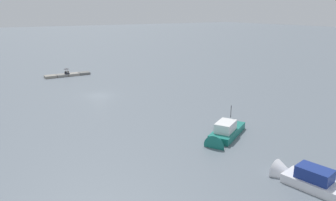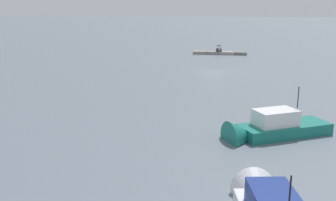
{
  "view_description": "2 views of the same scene",
  "coord_description": "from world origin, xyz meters",
  "px_view_note": "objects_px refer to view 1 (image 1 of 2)",
  "views": [
    {
      "loc": [
        17.75,
        50.73,
        13.87
      ],
      "look_at": [
        -5.34,
        13.32,
        1.54
      ],
      "focal_mm": 34.6,
      "sensor_mm": 36.0,
      "label": 1
    },
    {
      "loc": [
        -2.77,
        51.12,
        8.66
      ],
      "look_at": [
        1.45,
        26.75,
        2.58
      ],
      "focal_mm": 41.71,
      "sensor_mm": 36.0,
      "label": 2
    }
  ],
  "objects_px": {
    "umbrella_open_black": "(66,69)",
    "motorboat_white_mid": "(308,181)",
    "motorboat_teal_far": "(224,135)",
    "person_seated_grey_left": "(68,73)",
    "person_seated_dark_right": "(66,73)"
  },
  "relations": [
    {
      "from": "umbrella_open_black",
      "to": "motorboat_white_mid",
      "type": "relative_size",
      "value": 0.17
    },
    {
      "from": "person_seated_grey_left",
      "to": "motorboat_teal_far",
      "type": "distance_m",
      "value": 45.18
    },
    {
      "from": "umbrella_open_black",
      "to": "motorboat_teal_far",
      "type": "xyz_separation_m",
      "value": [
        -5.35,
        45.01,
        -1.17
      ]
    },
    {
      "from": "umbrella_open_black",
      "to": "motorboat_white_mid",
      "type": "xyz_separation_m",
      "value": [
        -4.53,
        56.25,
        -1.19
      ]
    },
    {
      "from": "motorboat_teal_far",
      "to": "motorboat_white_mid",
      "type": "bearing_deg",
      "value": 146.31
    },
    {
      "from": "person_seated_grey_left",
      "to": "motorboat_teal_far",
      "type": "relative_size",
      "value": 0.1
    },
    {
      "from": "umbrella_open_black",
      "to": "motorboat_white_mid",
      "type": "height_order",
      "value": "motorboat_white_mid"
    },
    {
      "from": "person_seated_grey_left",
      "to": "motorboat_white_mid",
      "type": "distance_m",
      "value": 56.3
    },
    {
      "from": "person_seated_dark_right",
      "to": "umbrella_open_black",
      "type": "distance_m",
      "value": 0.91
    },
    {
      "from": "person_seated_grey_left",
      "to": "umbrella_open_black",
      "type": "xyz_separation_m",
      "value": [
        0.29,
        -0.12,
        0.84
      ]
    },
    {
      "from": "person_seated_dark_right",
      "to": "motorboat_teal_far",
      "type": "bearing_deg",
      "value": 87.67
    },
    {
      "from": "person_seated_grey_left",
      "to": "umbrella_open_black",
      "type": "relative_size",
      "value": 0.58
    },
    {
      "from": "motorboat_white_mid",
      "to": "motorboat_teal_far",
      "type": "relative_size",
      "value": 0.97
    },
    {
      "from": "umbrella_open_black",
      "to": "motorboat_teal_far",
      "type": "distance_m",
      "value": 45.34
    },
    {
      "from": "person_seated_grey_left",
      "to": "motorboat_teal_far",
      "type": "xyz_separation_m",
      "value": [
        -5.06,
        44.89,
        -0.33
      ]
    }
  ]
}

